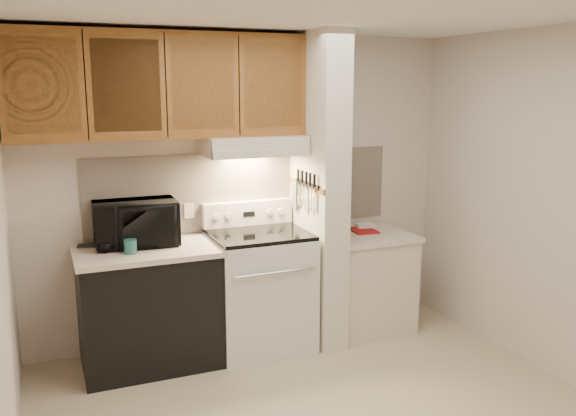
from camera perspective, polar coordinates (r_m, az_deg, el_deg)
floor at (r=4.16m, az=3.14°, el=-18.70°), size 3.60×3.60×0.00m
ceiling at (r=3.62m, az=3.60°, el=17.92°), size 3.60×3.60×0.00m
wall_back at (r=5.06m, az=-4.06°, el=1.87°), size 3.60×2.50×0.02m
wall_right at (r=4.75m, az=23.28°, el=0.33°), size 0.02×3.00×2.50m
backsplash at (r=5.05m, az=-4.02°, el=1.68°), size 2.60×0.02×0.63m
range_body at (r=4.94m, az=-2.65°, el=-7.82°), size 0.76×0.65×0.92m
oven_window at (r=4.65m, az=-1.31°, el=-8.55°), size 0.50×0.01×0.30m
oven_handle at (r=4.55m, az=-1.15°, el=-6.10°), size 0.65×0.02×0.02m
cooktop at (r=4.81m, az=-2.70°, el=-2.47°), size 0.74×0.64×0.03m
range_backguard at (r=5.04m, az=-3.82°, el=-0.48°), size 0.76×0.08×0.20m
range_display at (r=5.01m, az=-3.66°, el=-0.57°), size 0.10×0.01×0.04m
range_knob_left_outer at (r=4.92m, az=-6.73°, el=-0.83°), size 0.05×0.02×0.05m
range_knob_left_inner at (r=4.95m, az=-5.62°, el=-0.74°), size 0.05×0.02×0.05m
range_knob_right_inner at (r=5.06m, az=-1.72°, el=-0.41°), size 0.05×0.02×0.05m
range_knob_right_outer at (r=5.10m, az=-0.67°, el=-0.32°), size 0.05×0.02×0.05m
dishwasher_front at (r=4.75m, az=-12.84°, el=-9.22°), size 1.00×0.63×0.87m
left_countertop at (r=4.62m, az=-13.09°, el=-3.93°), size 1.04×0.67×0.04m
spoon_rest at (r=4.76m, az=-17.67°, el=-3.35°), size 0.25×0.14×0.02m
teal_jar at (r=4.48m, az=-14.54°, el=-3.52°), size 0.12×0.12×0.10m
outlet at (r=4.94m, az=-9.23°, el=-0.27°), size 0.08×0.01×0.12m
microwave at (r=4.70m, az=-14.08°, el=-1.36°), size 0.61×0.42×0.33m
partition_pillar at (r=4.93m, az=2.87°, el=1.62°), size 0.22×0.70×2.50m
pillar_trim at (r=4.87m, az=1.64°, el=2.12°), size 0.01×0.70×0.04m
knife_strip at (r=4.82m, az=1.82°, el=2.26°), size 0.02×0.42×0.04m
knife_blade_a at (r=4.70m, az=2.42°, el=0.78°), size 0.01×0.03×0.16m
knife_handle_a at (r=4.67m, az=2.49°, el=2.57°), size 0.02×0.02×0.10m
knife_blade_b at (r=4.75m, az=2.14°, el=0.77°), size 0.01×0.04×0.18m
knife_handle_b at (r=4.74m, az=2.08°, el=2.71°), size 0.02×0.02×0.10m
knife_blade_c at (r=4.85m, az=1.62°, el=0.87°), size 0.01×0.04×0.20m
knife_handle_c at (r=4.80m, az=1.73°, el=2.82°), size 0.02×0.02×0.10m
knife_blade_d at (r=4.90m, az=1.36°, el=1.21°), size 0.01×0.04×0.16m
knife_handle_d at (r=4.88m, az=1.34°, el=2.95°), size 0.02×0.02×0.10m
knife_blade_e at (r=4.97m, az=0.98°, el=1.25°), size 0.01×0.04×0.18m
knife_handle_e at (r=4.95m, az=0.96°, el=3.08°), size 0.02×0.02×0.10m
oven_mitt at (r=5.04m, az=0.68°, el=1.29°), size 0.03×0.09×0.22m
right_cab_base at (r=5.35m, az=7.27°, el=-7.02°), size 0.70×0.60×0.81m
right_countertop at (r=5.23m, az=7.39°, el=-2.60°), size 0.74×0.64×0.04m
red_folder at (r=5.31m, az=7.04°, el=-2.08°), size 0.24×0.30×0.01m
white_box at (r=5.41m, az=7.21°, el=-1.67°), size 0.16×0.11×0.04m
range_hood at (r=4.81m, az=-3.29°, el=5.88°), size 0.78×0.44×0.15m
hood_lip at (r=4.61m, az=-2.42°, el=5.09°), size 0.78×0.04×0.06m
upper_cabinets at (r=4.65m, az=-11.75°, el=11.15°), size 2.18×0.33×0.77m
cab_door_a at (r=4.40m, az=-22.02°, el=10.57°), size 0.46×0.01×0.63m
cab_gap_a at (r=4.41m, az=-18.43°, el=10.81°), size 0.01×0.01×0.73m
cab_door_b at (r=4.44m, az=-14.87°, el=11.01°), size 0.46×0.01×0.63m
cab_gap_b at (r=4.49m, az=-11.36°, el=11.17°), size 0.01×0.01×0.73m
cab_door_c at (r=4.55m, az=-7.93°, el=11.28°), size 0.46×0.01×0.63m
cab_gap_c at (r=4.63m, az=-4.60°, el=11.35°), size 0.01×0.01×0.73m
cab_door_d at (r=4.72m, az=-1.39°, el=11.38°), size 0.46×0.01×0.63m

